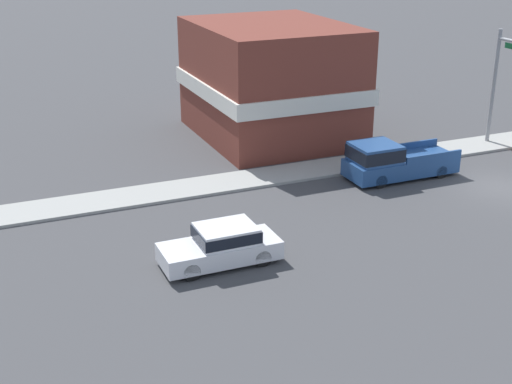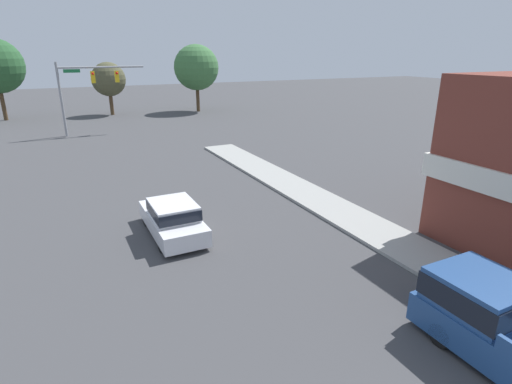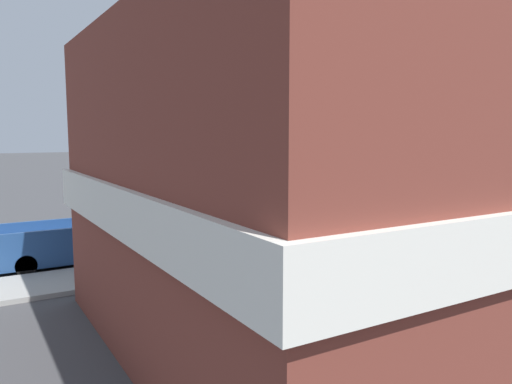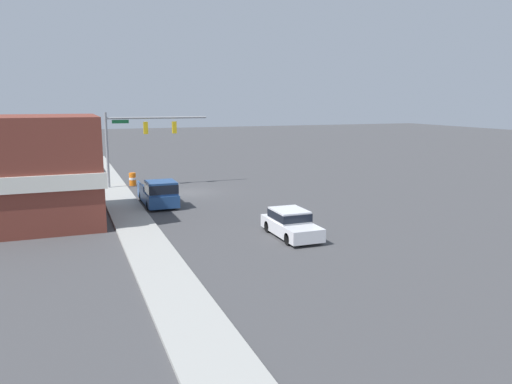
{
  "view_description": "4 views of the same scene",
  "coord_description": "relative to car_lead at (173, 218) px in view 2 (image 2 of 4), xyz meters",
  "views": [
    {
      "loc": [
        -25.03,
        23.68,
        12.57
      ],
      "look_at": [
        -1.43,
        13.6,
        2.4
      ],
      "focal_mm": 50.0,
      "sensor_mm": 36.0,
      "label": 1
    },
    {
      "loc": [
        -5.95,
        -0.1,
        7.34
      ],
      "look_at": [
        0.97,
        13.67,
        1.94
      ],
      "focal_mm": 28.0,
      "sensor_mm": 36.0,
      "label": 2
    },
    {
      "loc": [
        20.87,
        0.33,
        4.44
      ],
      "look_at": [
        1.36,
        11.92,
        1.73
      ],
      "focal_mm": 35.0,
      "sensor_mm": 36.0,
      "label": 3
    },
    {
      "loc": [
        9.35,
        39.86,
        7.5
      ],
      "look_at": [
        -0.68,
        13.68,
        2.35
      ],
      "focal_mm": 35.0,
      "sensor_mm": 36.0,
      "label": 4
    }
  ],
  "objects": [
    {
      "name": "backdrop_tree_left_mid",
      "position": [
        2.71,
        37.5,
        3.47
      ],
      "size": [
        4.04,
        4.04,
        6.3
      ],
      "color": "#4C3823",
      "rests_on": "ground"
    },
    {
      "name": "far_signal_assembly",
      "position": [
        -0.63,
        25.31,
        3.98
      ],
      "size": [
        7.65,
        0.49,
        6.58
      ],
      "color": "gray",
      "rests_on": "ground"
    },
    {
      "name": "car_lead",
      "position": [
        0.0,
        0.0,
        0.0
      ],
      "size": [
        1.87,
        4.55,
        1.51
      ],
      "color": "black",
      "rests_on": "ground"
    },
    {
      "name": "backdrop_tree_center",
      "position": [
        13.31,
        35.65,
        4.74
      ],
      "size": [
        5.67,
        5.67,
        8.38
      ],
      "color": "#4C3823",
      "rests_on": "ground"
    }
  ]
}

